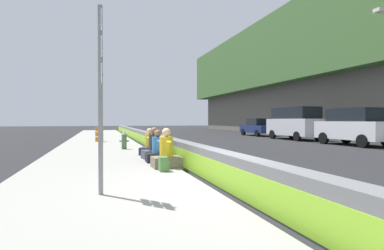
{
  "coord_description": "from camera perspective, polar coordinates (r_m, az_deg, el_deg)",
  "views": [
    {
      "loc": [
        -6.33,
        2.7,
        1.57
      ],
      "look_at": [
        6.5,
        -1.05,
        1.35
      ],
      "focal_mm": 29.72,
      "sensor_mm": 36.0,
      "label": 1
    }
  ],
  "objects": [
    {
      "name": "ground_plane",
      "position": [
        7.06,
        6.81,
        -11.91
      ],
      "size": [
        160.0,
        160.0,
        0.0
      ],
      "primitive_type": "plane",
      "color": "#232326",
      "rests_on": "ground"
    },
    {
      "name": "sidewalk_strip",
      "position": [
        6.51,
        -15.74,
        -12.41
      ],
      "size": [
        80.0,
        4.4,
        0.14
      ],
      "primitive_type": "cube",
      "color": "gray",
      "rests_on": "ground_plane"
    },
    {
      "name": "jersey_barrier",
      "position": [
        6.98,
        6.79,
        -8.51
      ],
      "size": [
        76.0,
        0.45,
        0.85
      ],
      "color": "slate",
      "rests_on": "ground_plane"
    },
    {
      "name": "route_sign_post",
      "position": [
        6.32,
        -16.07,
        6.93
      ],
      "size": [
        0.44,
        0.09,
        3.6
      ],
      "color": "gray",
      "rests_on": "sidewalk_strip"
    },
    {
      "name": "fire_hydrant",
      "position": [
        15.88,
        -12.09,
        -2.64
      ],
      "size": [
        0.26,
        0.46,
        0.88
      ],
      "color": "#47663D",
      "rests_on": "sidewalk_strip"
    },
    {
      "name": "seated_person_foreground",
      "position": [
        9.62,
        -4.61,
        -5.39
      ],
      "size": [
        0.76,
        0.87,
        1.19
      ],
      "color": "#706651",
      "rests_on": "sidewalk_strip"
    },
    {
      "name": "seated_person_middle",
      "position": [
        10.9,
        -6.18,
        -4.8
      ],
      "size": [
        0.7,
        0.79,
        1.09
      ],
      "color": "black",
      "rests_on": "sidewalk_strip"
    },
    {
      "name": "seated_person_rear",
      "position": [
        11.8,
        -6.81,
        -4.27
      ],
      "size": [
        0.81,
        0.91,
        1.16
      ],
      "color": "#424247",
      "rests_on": "sidewalk_strip"
    },
    {
      "name": "seated_person_far",
      "position": [
        13.18,
        -7.62,
        -3.82
      ],
      "size": [
        0.88,
        0.95,
        1.09
      ],
      "color": "#23284C",
      "rests_on": "sidewalk_strip"
    },
    {
      "name": "backpack",
      "position": [
        8.93,
        -5.11,
        -7.02
      ],
      "size": [
        0.32,
        0.28,
        0.4
      ],
      "color": "#4C7A3D",
      "rests_on": "sidewalk_strip"
    },
    {
      "name": "construction_barrel",
      "position": [
        21.86,
        -16.31,
        -1.61
      ],
      "size": [
        0.54,
        0.54,
        0.95
      ],
      "color": "orange",
      "rests_on": "sidewalk_strip"
    },
    {
      "name": "parked_car_third",
      "position": [
        21.86,
        27.08,
        -0.19
      ],
      "size": [
        4.87,
        2.21,
        2.28
      ],
      "color": "silver",
      "rests_on": "ground_plane"
    },
    {
      "name": "parked_car_fourth",
      "position": [
        26.46,
        17.94,
        0.41
      ],
      "size": [
        5.17,
        2.24,
        2.56
      ],
      "color": "silver",
      "rests_on": "ground_plane"
    },
    {
      "name": "parked_car_midline",
      "position": [
        32.03,
        11.75,
        -0.37
      ],
      "size": [
        4.52,
        1.99,
        1.71
      ],
      "color": "navy",
      "rests_on": "ground_plane"
    }
  ]
}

